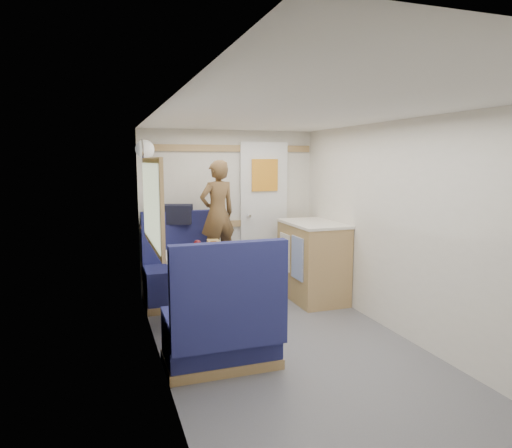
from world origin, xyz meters
name	(u,v)px	position (x,y,z in m)	size (l,w,h in m)	color
floor	(305,363)	(0.00, 0.00, 0.00)	(4.50, 4.50, 0.00)	#515156
ceiling	(309,111)	(0.00, 0.00, 2.00)	(4.50, 4.50, 0.00)	silver
wall_back	(229,212)	(0.00, 2.25, 1.00)	(2.20, 0.02, 2.00)	silver
wall_left	(165,251)	(-1.10, 0.00, 1.00)	(0.02, 4.50, 2.00)	silver
wall_right	(423,235)	(1.10, 0.00, 1.00)	(0.02, 4.50, 2.00)	silver
oak_trim_low	(230,224)	(0.00, 2.23, 0.85)	(2.15, 0.02, 0.08)	#9C7D46
oak_trim_high	(229,148)	(0.00, 2.23, 1.78)	(2.15, 0.02, 0.08)	#9C7D46
side_window	(151,203)	(-1.08, 1.00, 1.25)	(0.04, 1.30, 0.72)	#9AA289
rear_door	(264,213)	(0.45, 2.22, 0.97)	(0.62, 0.12, 1.86)	white
dinette_table	(199,273)	(-0.65, 1.00, 0.57)	(0.62, 0.92, 0.72)	white
bench_far	(184,278)	(-0.65, 1.86, 0.30)	(0.90, 0.59, 1.05)	navy
bench_near	(223,331)	(-0.65, 0.14, 0.30)	(0.90, 0.59, 1.05)	navy
ledge	(179,225)	(-0.65, 2.12, 0.88)	(0.90, 0.14, 0.04)	#9C7D46
dome_light	(145,149)	(-1.04, 1.85, 1.75)	(0.20, 0.20, 0.20)	white
galley_counter	(313,260)	(0.82, 1.55, 0.47)	(0.57, 0.92, 0.92)	#9C7D46
person	(218,213)	(-0.27, 1.75, 1.04)	(0.43, 0.28, 1.19)	brown
duffel_bag	(172,214)	(-0.73, 2.12, 1.01)	(0.46, 0.22, 0.22)	black
tray	(210,258)	(-0.57, 0.89, 0.73)	(0.28, 0.37, 0.02)	white
orange_fruit	(215,252)	(-0.51, 0.92, 0.78)	(0.07, 0.07, 0.07)	#EA590A
cheese_block	(217,258)	(-0.54, 0.76, 0.76)	(0.10, 0.06, 0.04)	#F2E48C
wine_glass	(197,245)	(-0.66, 1.00, 0.84)	(0.08, 0.08, 0.17)	white
tumbler_left	(180,256)	(-0.86, 0.82, 0.78)	(0.07, 0.07, 0.12)	white
tumbler_right	(212,251)	(-0.53, 0.98, 0.78)	(0.07, 0.07, 0.12)	white
beer_glass	(214,246)	(-0.45, 1.22, 0.77)	(0.07, 0.07, 0.10)	brown
pepper_grinder	(205,254)	(-0.62, 0.89, 0.77)	(0.04, 0.04, 0.10)	black
bread_loaf	(214,245)	(-0.43, 1.33, 0.77)	(0.12, 0.22, 0.09)	olive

